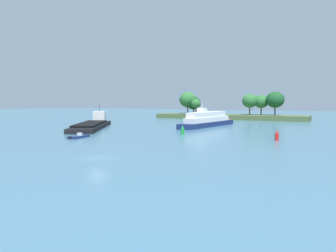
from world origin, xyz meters
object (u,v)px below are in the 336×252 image
(white_riverboat, at_px, (208,120))
(channel_buoy_green, at_px, (183,131))
(cargo_barge, at_px, (92,125))
(fishing_skiff, at_px, (79,137))
(channel_buoy_red, at_px, (277,136))

(white_riverboat, bearing_deg, channel_buoy_green, -81.81)
(cargo_barge, bearing_deg, fishing_skiff, -56.66)
(white_riverboat, xyz_separation_m, channel_buoy_red, (22.06, -24.15, -0.86))
(fishing_skiff, relative_size, channel_buoy_green, 2.69)
(white_riverboat, relative_size, channel_buoy_green, 13.32)
(channel_buoy_green, bearing_deg, fishing_skiff, -135.07)
(white_riverboat, height_order, channel_buoy_red, white_riverboat)
(fishing_skiff, bearing_deg, white_riverboat, 73.02)
(channel_buoy_red, bearing_deg, fishing_skiff, -159.15)
(fishing_skiff, xyz_separation_m, white_riverboat, (11.24, 36.83, 1.44))
(cargo_barge, distance_m, white_riverboat, 29.73)
(cargo_barge, xyz_separation_m, white_riverboat, (23.55, 18.13, 0.81))
(fishing_skiff, relative_size, channel_buoy_red, 2.69)
(cargo_barge, relative_size, channel_buoy_green, 15.04)
(fishing_skiff, distance_m, channel_buoy_green, 20.45)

